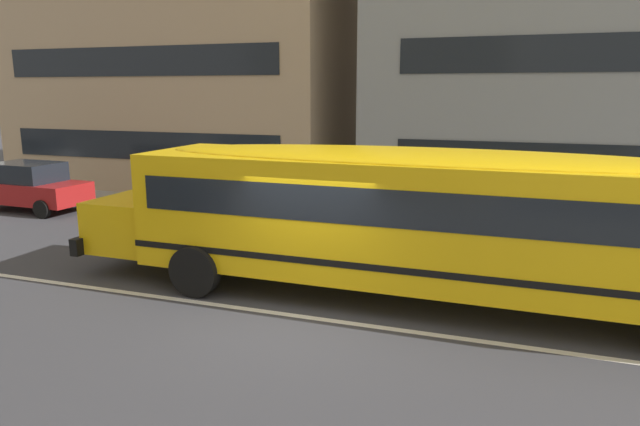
% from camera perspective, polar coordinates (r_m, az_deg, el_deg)
% --- Properties ---
extents(ground_plane, '(400.00, 400.00, 0.00)m').
position_cam_1_polar(ground_plane, '(10.77, -1.73, -10.17)').
color(ground_plane, '#38383D').
extents(sidewalk_far, '(120.00, 3.00, 0.01)m').
position_cam_1_polar(sidewalk_far, '(18.40, 7.66, -0.82)').
color(sidewalk_far, gray).
rests_on(sidewalk_far, ground_plane).
extents(lane_centreline, '(110.00, 0.16, 0.01)m').
position_cam_1_polar(lane_centreline, '(10.77, -1.73, -10.15)').
color(lane_centreline, silver).
rests_on(lane_centreline, ground_plane).
extents(school_bus, '(13.39, 3.22, 2.99)m').
position_cam_1_polar(school_bus, '(11.27, 9.05, 0.14)').
color(school_bus, yellow).
rests_on(school_bus, ground_plane).
extents(parked_car_red_by_lamppost, '(3.96, 2.00, 1.64)m').
position_cam_1_polar(parked_car_red_by_lamppost, '(22.13, -26.58, 2.39)').
color(parked_car_red_by_lamppost, maroon).
rests_on(parked_car_red_by_lamppost, ground_plane).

